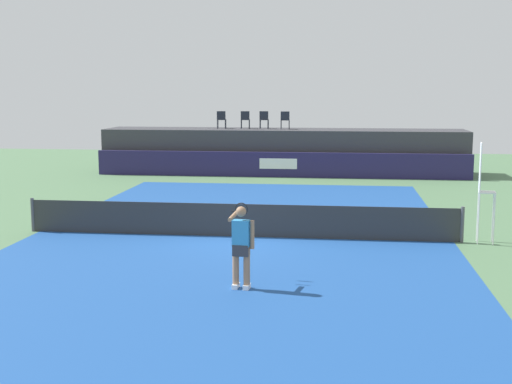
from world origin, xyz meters
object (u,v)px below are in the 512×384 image
spectator_chair_far_left (221,119)px  umpire_chair (483,186)px  net_post_far (462,225)px  tennis_ball (268,212)px  net_post_near (33,215)px  spectator_chair_left (245,119)px  tennis_player (241,244)px  spectator_chair_center (264,119)px  spectator_chair_right (285,119)px

spectator_chair_far_left → umpire_chair: bearing=-57.3°
net_post_far → tennis_ball: (-5.78, 3.91, -0.46)m
spectator_chair_far_left → net_post_near: spectator_chair_far_left is taller
spectator_chair_left → tennis_ball: 12.08m
spectator_chair_left → spectator_chair_far_left: bearing=-175.7°
tennis_ball → spectator_chair_far_left: bearing=107.4°
spectator_chair_far_left → tennis_ball: bearing=-72.6°
spectator_chair_far_left → tennis_player: size_ratio=0.50×
spectator_chair_left → net_post_near: 16.18m
spectator_chair_center → net_post_far: spectator_chair_center is taller
spectator_chair_left → net_post_far: bearing=-62.2°
tennis_player → net_post_far: bearing=43.2°
net_post_near → spectator_chair_right: bearing=67.7°
spectator_chair_left → spectator_chair_center: same height
net_post_near → umpire_chair: bearing=0.1°
spectator_chair_far_left → net_post_far: 18.13m
spectator_chair_right → tennis_player: spectator_chair_right is taller
spectator_chair_far_left → net_post_near: (-3.03, -15.37, -2.19)m
spectator_chair_far_left → umpire_chair: 18.29m
net_post_near → net_post_far: 12.40m
spectator_chair_right → umpire_chair: spectator_chair_right is taller
spectator_chair_left → tennis_ball: size_ratio=13.06×
spectator_chair_far_left → tennis_player: (3.96, -20.44, -1.73)m
spectator_chair_center → spectator_chair_right: same height
tennis_player → spectator_chair_right: bearing=92.0°
spectator_chair_far_left → tennis_player: 20.89m
spectator_chair_left → spectator_chair_right: 2.05m
umpire_chair → tennis_ball: 7.56m
net_post_near → net_post_far: same height
net_post_far → spectator_chair_far_left: bearing=121.4°
spectator_chair_far_left → umpire_chair: size_ratio=0.32×
spectator_chair_center → umpire_chair: size_ratio=0.32×
spectator_chair_right → net_post_near: spectator_chair_right is taller
spectator_chair_center → umpire_chair: 17.35m
umpire_chair → net_post_far: size_ratio=2.76×
spectator_chair_right → umpire_chair: bearing=-66.6°
spectator_chair_far_left → tennis_ball: size_ratio=13.06×
spectator_chair_center → net_post_near: bearing=-108.5°
spectator_chair_far_left → spectator_chair_center: same height
spectator_chair_left → umpire_chair: 17.74m
spectator_chair_center → net_post_near: size_ratio=0.89×
net_post_far → tennis_ball: net_post_far is taller
spectator_chair_right → spectator_chair_center: bearing=168.6°
spectator_chair_right → net_post_far: spectator_chair_right is taller
tennis_player → tennis_ball: tennis_player is taller
net_post_far → net_post_near: bearing=180.0°
spectator_chair_right → umpire_chair: size_ratio=0.32×
spectator_chair_right → net_post_far: size_ratio=0.89×
spectator_chair_far_left → tennis_ball: 12.29m
umpire_chair → net_post_far: (-0.51, -0.01, -1.09)m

